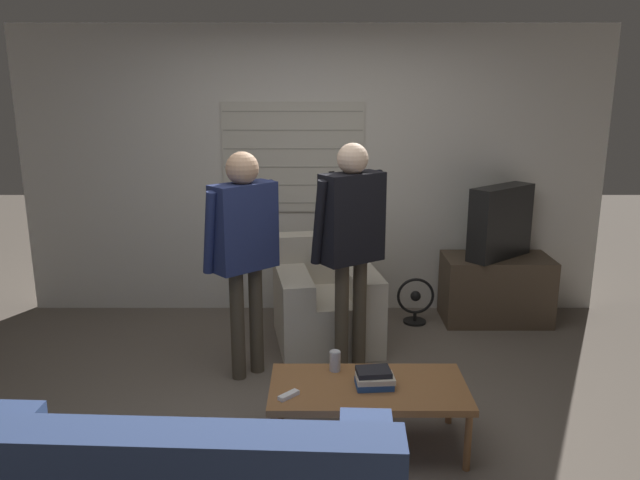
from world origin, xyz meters
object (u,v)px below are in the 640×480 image
object	(u,v)px
book_stack	(374,379)
spare_remote	(289,395)
person_right_standing	(351,229)
armchair_beige	(326,302)
person_left_standing	(244,237)
tv	(500,222)
coffee_table	(368,391)
soda_can	(335,361)
floor_fan	(415,301)

from	to	relation	value
book_stack	spare_remote	size ratio (longest dim) A/B	1.87
person_right_standing	spare_remote	distance (m)	1.37
person_right_standing	book_stack	xyz separation A→B (m)	(0.09, -1.00, -0.64)
armchair_beige	person_right_standing	size ratio (longest dim) A/B	0.57
person_left_standing	spare_remote	bearing A→B (deg)	-113.31
tv	person_right_standing	size ratio (longest dim) A/B	0.38
spare_remote	person_left_standing	bearing A→B (deg)	152.79
coffee_table	soda_can	bearing A→B (deg)	134.40
person_right_standing	book_stack	world-z (taller)	person_right_standing
spare_remote	floor_fan	world-z (taller)	floor_fan
armchair_beige	book_stack	size ratio (longest dim) A/B	4.22
armchair_beige	soda_can	size ratio (longest dim) A/B	7.59
soda_can	floor_fan	size ratio (longest dim) A/B	0.31
spare_remote	floor_fan	bearing A→B (deg)	107.96
person_left_standing	spare_remote	xyz separation A→B (m)	(0.36, -1.06, -0.64)
person_left_standing	book_stack	size ratio (longest dim) A/B	7.14
book_stack	floor_fan	xyz separation A→B (m)	(0.53, 1.92, -0.23)
spare_remote	coffee_table	bearing A→B (deg)	61.21
spare_remote	floor_fan	distance (m)	2.29
tv	spare_remote	size ratio (longest dim) A/B	5.25
armchair_beige	book_stack	xyz separation A→B (m)	(0.26, -1.54, 0.10)
person_left_standing	spare_remote	distance (m)	1.28
tv	floor_fan	xyz separation A→B (m)	(-0.71, -0.06, -0.70)
armchair_beige	coffee_table	world-z (taller)	armchair_beige
coffee_table	floor_fan	distance (m)	2.00
armchair_beige	spare_remote	bearing A→B (deg)	73.18
spare_remote	book_stack	bearing A→B (deg)	59.06
spare_remote	soda_can	bearing A→B (deg)	95.62
coffee_table	tv	distance (m)	2.41
tv	person_right_standing	xyz separation A→B (m)	(-1.33, -0.98, 0.17)
person_right_standing	soda_can	distance (m)	1.02
coffee_table	person_right_standing	size ratio (longest dim) A/B	0.68
soda_can	floor_fan	bearing A→B (deg)	66.51
book_stack	spare_remote	world-z (taller)	book_stack
armchair_beige	spare_remote	size ratio (longest dim) A/B	7.90
person_right_standing	floor_fan	distance (m)	1.41
spare_remote	armchair_beige	bearing A→B (deg)	126.75
coffee_table	soda_can	distance (m)	0.29
person_left_standing	person_right_standing	xyz separation A→B (m)	(0.74, 0.07, 0.04)
book_stack	floor_fan	size ratio (longest dim) A/B	0.55
book_stack	soda_can	bearing A→B (deg)	137.44
book_stack	soda_can	xyz separation A→B (m)	(-0.22, 0.20, 0.01)
person_left_standing	floor_fan	bearing A→B (deg)	-5.90
soda_can	floor_fan	world-z (taller)	soda_can
person_left_standing	floor_fan	distance (m)	1.88
soda_can	spare_remote	size ratio (longest dim) A/B	1.04
armchair_beige	coffee_table	bearing A→B (deg)	89.24
coffee_table	floor_fan	world-z (taller)	floor_fan
coffee_table	book_stack	world-z (taller)	book_stack
coffee_table	spare_remote	size ratio (longest dim) A/B	9.34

